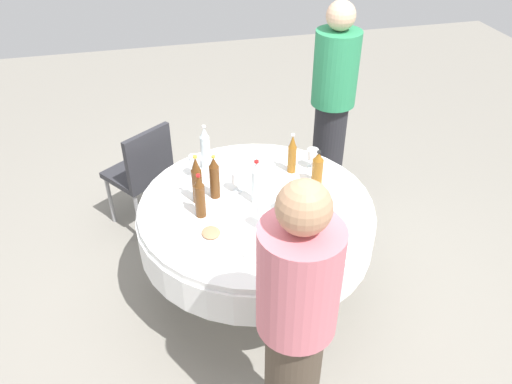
% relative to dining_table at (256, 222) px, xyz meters
% --- Properties ---
extents(ground_plane, '(10.00, 10.00, 0.00)m').
position_rel_dining_table_xyz_m(ground_plane, '(0.00, 0.00, -0.59)').
color(ground_plane, gray).
extents(dining_table, '(1.45, 1.45, 0.74)m').
position_rel_dining_table_xyz_m(dining_table, '(0.00, 0.00, 0.00)').
color(dining_table, white).
rests_on(dining_table, ground_plane).
extents(bottle_clear_front, '(0.06, 0.06, 0.30)m').
position_rel_dining_table_xyz_m(bottle_clear_front, '(-0.01, 0.01, 0.29)').
color(bottle_clear_front, silver).
rests_on(bottle_clear_front, dining_table).
extents(bottle_brown_left, '(0.06, 0.06, 0.29)m').
position_rel_dining_table_xyz_m(bottle_brown_left, '(-0.13, -0.23, 0.28)').
color(bottle_brown_left, '#593314').
rests_on(bottle_brown_left, dining_table).
extents(bottle_clear_far, '(0.06, 0.06, 0.32)m').
position_rel_dining_table_xyz_m(bottle_clear_far, '(-0.46, -0.23, 0.29)').
color(bottle_clear_far, silver).
rests_on(bottle_clear_far, dining_table).
extents(bottle_brown_near, '(0.06, 0.06, 0.29)m').
position_rel_dining_table_xyz_m(bottle_brown_near, '(0.04, -0.34, 0.28)').
color(bottle_brown_near, '#593314').
rests_on(bottle_brown_near, dining_table).
extents(bottle_brown_inner, '(0.06, 0.06, 0.33)m').
position_rel_dining_table_xyz_m(bottle_brown_inner, '(-0.10, -0.34, 0.30)').
color(bottle_brown_inner, '#593314').
rests_on(bottle_brown_inner, dining_table).
extents(bottle_amber_outer, '(0.07, 0.07, 0.24)m').
position_rel_dining_table_xyz_m(bottle_amber_outer, '(-0.12, 0.43, 0.26)').
color(bottle_amber_outer, '#8C5619').
rests_on(bottle_amber_outer, dining_table).
extents(bottle_amber_mid, '(0.06, 0.06, 0.28)m').
position_rel_dining_table_xyz_m(bottle_amber_mid, '(-0.29, 0.31, 0.28)').
color(bottle_amber_mid, '#8C5619').
rests_on(bottle_amber_mid, dining_table).
extents(wine_glass_near, '(0.07, 0.07, 0.15)m').
position_rel_dining_table_xyz_m(wine_glass_near, '(-0.15, -0.08, 0.25)').
color(wine_glass_near, white).
rests_on(wine_glass_near, dining_table).
extents(wine_glass_inner, '(0.07, 0.07, 0.16)m').
position_rel_dining_table_xyz_m(wine_glass_inner, '(0.23, -0.02, 0.26)').
color(wine_glass_inner, white).
rests_on(wine_glass_inner, dining_table).
extents(wine_glass_outer, '(0.07, 0.07, 0.15)m').
position_rel_dining_table_xyz_m(wine_glass_outer, '(-0.38, -0.32, 0.26)').
color(wine_glass_outer, white).
rests_on(wine_glass_outer, dining_table).
extents(wine_glass_mid, '(0.08, 0.08, 0.16)m').
position_rel_dining_table_xyz_m(wine_glass_mid, '(0.14, 0.16, 0.26)').
color(wine_glass_mid, white).
rests_on(wine_glass_mid, dining_table).
extents(wine_glass_east, '(0.07, 0.07, 0.14)m').
position_rel_dining_table_xyz_m(wine_glass_east, '(-0.30, 0.46, 0.25)').
color(wine_glass_east, white).
rests_on(wine_glass_east, dining_table).
extents(plate_east, '(0.22, 0.22, 0.04)m').
position_rel_dining_table_xyz_m(plate_east, '(0.44, 0.27, 0.16)').
color(plate_east, white).
rests_on(plate_east, dining_table).
extents(plate_north, '(0.26, 0.26, 0.04)m').
position_rel_dining_table_xyz_m(plate_north, '(0.24, -0.31, 0.16)').
color(plate_north, white).
rests_on(plate_north, dining_table).
extents(plate_rear, '(0.20, 0.20, 0.02)m').
position_rel_dining_table_xyz_m(plate_rear, '(0.42, -0.08, 0.15)').
color(plate_rear, white).
rests_on(plate_rear, dining_table).
extents(plate_south, '(0.23, 0.23, 0.02)m').
position_rel_dining_table_xyz_m(plate_south, '(0.14, 0.52, 0.15)').
color(plate_south, white).
rests_on(plate_south, dining_table).
extents(fork_left, '(0.17, 0.09, 0.00)m').
position_rel_dining_table_xyz_m(fork_left, '(-0.42, -0.04, 0.15)').
color(fork_left, silver).
rests_on(fork_left, dining_table).
extents(folded_napkin, '(0.17, 0.17, 0.02)m').
position_rel_dining_table_xyz_m(folded_napkin, '(-0.23, 0.16, 0.16)').
color(folded_napkin, white).
rests_on(folded_napkin, dining_table).
extents(person_front, '(0.34, 0.34, 1.63)m').
position_rel_dining_table_xyz_m(person_front, '(-0.98, 0.85, 0.26)').
color(person_front, '#26262B').
rests_on(person_front, ground_plane).
extents(person_left, '(0.34, 0.34, 1.60)m').
position_rel_dining_table_xyz_m(person_left, '(1.04, -0.07, 0.24)').
color(person_left, '#4C3F33').
rests_on(person_left, ground_plane).
extents(chair_outer, '(0.56, 0.56, 0.87)m').
position_rel_dining_table_xyz_m(chair_outer, '(-0.89, -0.66, -0.07)').
color(chair_outer, '#2D2D33').
rests_on(chair_outer, ground_plane).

